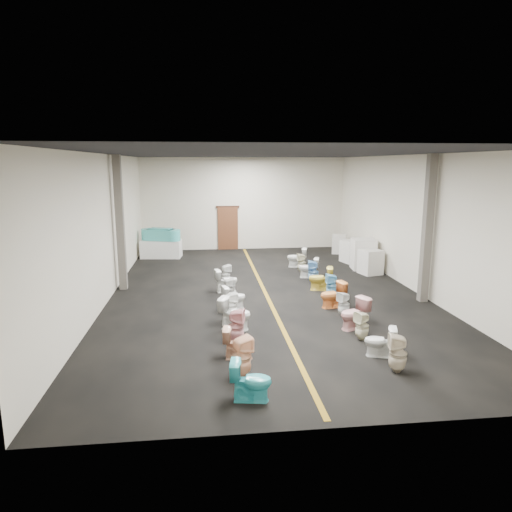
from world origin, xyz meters
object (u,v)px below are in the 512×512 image
object	(u,v)px
display_table	(161,249)
bathtub	(161,234)
appliance_crate_a	(371,262)
toilet_left_7	(229,289)
appliance_crate_c	(353,251)
toilet_left_6	(234,297)
toilet_right_6	(332,286)
toilet_right_2	(362,326)
toilet_left_2	(239,343)
toilet_left_9	(226,275)
toilet_left_1	(242,357)
toilet_left_4	(235,313)
toilet_right_4	(344,304)
toilet_left_0	(251,381)
toilet_right_11	(297,257)
appliance_crate_d	(339,244)
toilet_right_5	(333,295)
toilet_right_8	(313,272)
toilet_left_5	(231,305)
toilet_right_9	(309,268)
toilet_right_10	(302,263)
toilet_left_3	(236,327)
appliance_crate_b	(363,254)
toilet_right_7	(321,278)
toilet_left_8	(226,280)
toilet_right_1	(380,342)
toilet_right_0	(398,353)

from	to	relation	value
display_table	bathtub	world-z (taller)	bathtub
appliance_crate_a	toilet_left_7	world-z (taller)	appliance_crate_a
appliance_crate_c	toilet_left_6	distance (m)	8.08
toilet_right_6	appliance_crate_a	bearing A→B (deg)	145.96
appliance_crate_c	toilet_right_2	xyz separation A→B (m)	(-2.62, -8.66, -0.12)
toilet_left_2	toilet_left_9	size ratio (longest dim) A/B	0.97
toilet_left_1	toilet_left_4	size ratio (longest dim) A/B	1.03
display_table	toilet_right_2	distance (m)	12.10
toilet_left_7	toilet_left_4	bearing A→B (deg)	169.37
toilet_right_4	toilet_right_6	distance (m)	1.72
toilet_left_2	toilet_left_7	size ratio (longest dim) A/B	0.99
toilet_left_0	toilet_right_11	distance (m)	10.97
appliance_crate_d	toilet_right_5	bearing A→B (deg)	-107.90
appliance_crate_a	toilet_right_8	bearing A→B (deg)	-155.72
toilet_left_5	toilet_left_9	distance (m)	3.55
appliance_crate_c	toilet_right_11	xyz separation A→B (m)	(-2.59, -0.67, -0.07)
toilet_right_9	toilet_right_10	xyz separation A→B (m)	(-0.07, 0.90, -0.01)
toilet_left_4	toilet_right_2	distance (m)	3.20
toilet_left_3	toilet_right_10	xyz separation A→B (m)	(3.09, 6.99, -0.06)
display_table	toilet_left_5	xyz separation A→B (m)	(2.65, -8.69, -0.03)
appliance_crate_b	toilet_right_5	bearing A→B (deg)	-118.76
toilet_left_6	toilet_right_7	distance (m)	3.47
toilet_left_8	appliance_crate_c	bearing A→B (deg)	-65.00
toilet_right_1	toilet_left_3	bearing A→B (deg)	-90.94
toilet_left_7	toilet_right_9	world-z (taller)	toilet_right_9
toilet_left_8	toilet_right_5	xyz separation A→B (m)	(3.06, -2.08, 0.01)
toilet_right_8	toilet_right_4	bearing A→B (deg)	10.34
toilet_right_7	toilet_right_8	distance (m)	0.90
toilet_left_2	toilet_right_8	size ratio (longest dim) A/B	0.85
toilet_right_5	toilet_right_8	xyz separation A→B (m)	(0.08, 2.79, 0.03)
appliance_crate_d	toilet_right_11	bearing A→B (deg)	-134.01
toilet_right_9	toilet_right_10	distance (m)	0.90
toilet_left_9	toilet_right_8	bearing A→B (deg)	-110.29
toilet_right_10	toilet_right_6	bearing A→B (deg)	0.11
toilet_right_1	toilet_right_11	size ratio (longest dim) A/B	0.85
toilet_left_4	toilet_right_11	bearing A→B (deg)	-1.81
appliance_crate_d	toilet_right_7	size ratio (longest dim) A/B	1.10
toilet_right_7	toilet_left_6	bearing A→B (deg)	-48.75
toilet_left_9	appliance_crate_a	bearing A→B (deg)	-97.42
toilet_left_0	toilet_left_6	distance (m)	5.35
appliance_crate_b	toilet_left_0	world-z (taller)	appliance_crate_b
toilet_right_0	toilet_right_5	size ratio (longest dim) A/B	1.05
appliance_crate_c	toilet_left_8	xyz separation A→B (m)	(-5.68, -4.02, -0.09)
toilet_left_4	appliance_crate_c	bearing A→B (deg)	-14.72
toilet_right_0	toilet_right_9	bearing A→B (deg)	-169.24
bathtub	display_table	bearing A→B (deg)	-23.94
toilet_left_1	toilet_left_8	xyz separation A→B (m)	(0.01, 6.27, -0.04)
appliance_crate_d	toilet_left_3	xyz separation A→B (m)	(-5.68, -10.57, -0.02)
bathtub	toilet_right_2	distance (m)	12.12
bathtub	toilet_right_0	distance (m)	13.75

